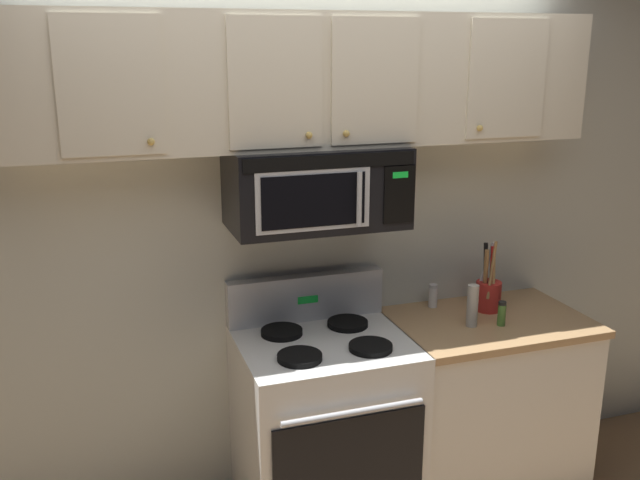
% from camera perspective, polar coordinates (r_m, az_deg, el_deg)
% --- Properties ---
extents(back_wall, '(5.20, 0.10, 2.70)m').
position_cam_1_polar(back_wall, '(3.33, -1.64, 1.31)').
color(back_wall, silver).
rests_on(back_wall, ground_plane).
extents(stove_range, '(0.76, 0.69, 1.12)m').
position_cam_1_polar(stove_range, '(3.35, 0.37, -14.99)').
color(stove_range, white).
rests_on(stove_range, ground_plane).
extents(over_range_microwave, '(0.76, 0.43, 0.35)m').
position_cam_1_polar(over_range_microwave, '(3.05, -0.31, 4.32)').
color(over_range_microwave, black).
extents(upper_cabinets, '(2.50, 0.36, 0.55)m').
position_cam_1_polar(upper_cabinets, '(3.03, -0.50, 12.81)').
color(upper_cabinets, beige).
extents(counter_segment, '(0.93, 0.65, 0.90)m').
position_cam_1_polar(counter_segment, '(3.69, 13.11, -12.68)').
color(counter_segment, white).
rests_on(counter_segment, ground_plane).
extents(utensil_crock_red, '(0.12, 0.12, 0.36)m').
position_cam_1_polar(utensil_crock_red, '(3.57, 13.47, -4.04)').
color(utensil_crock_red, red).
rests_on(utensil_crock_red, counter_segment).
extents(salt_shaker, '(0.05, 0.05, 0.12)m').
position_cam_1_polar(salt_shaker, '(3.57, 9.14, -4.48)').
color(salt_shaker, white).
rests_on(salt_shaker, counter_segment).
extents(pepper_mill, '(0.05, 0.05, 0.20)m').
position_cam_1_polar(pepper_mill, '(3.35, 12.25, -5.22)').
color(pepper_mill, '#B7B2A8').
rests_on(pepper_mill, counter_segment).
extents(spice_jar, '(0.04, 0.04, 0.12)m').
position_cam_1_polar(spice_jar, '(3.41, 14.51, -5.79)').
color(spice_jar, '#4C7F33').
rests_on(spice_jar, counter_segment).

